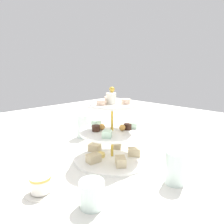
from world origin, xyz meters
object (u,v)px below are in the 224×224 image
(water_glass_tall_right, at_px, (83,126))
(butter_knife_right, at_px, (24,160))
(water_glass_mid_back, at_px, (175,168))
(teacup_with_saucer, at_px, (41,185))
(water_glass_short_left, at_px, (92,194))
(butter_knife_left, at_px, (165,139))
(tiered_serving_stand, at_px, (112,138))

(water_glass_tall_right, relative_size, butter_knife_right, 0.67)
(water_glass_mid_back, bearing_deg, teacup_with_saucer, -37.71)
(water_glass_short_left, height_order, teacup_with_saucer, water_glass_short_left)
(water_glass_tall_right, height_order, butter_knife_right, water_glass_tall_right)
(water_glass_tall_right, bearing_deg, water_glass_short_left, 54.69)
(water_glass_mid_back, bearing_deg, water_glass_tall_right, -97.12)
(butter_knife_right, xyz_separation_m, water_glass_mid_back, (-0.26, 0.49, 0.05))
(butter_knife_right, height_order, water_glass_mid_back, water_glass_mid_back)
(butter_knife_left, distance_m, water_glass_mid_back, 0.40)
(teacup_with_saucer, height_order, water_glass_mid_back, water_glass_mid_back)
(water_glass_tall_right, relative_size, water_glass_mid_back, 1.12)
(butter_knife_left, bearing_deg, water_glass_tall_right, 52.51)
(butter_knife_right, bearing_deg, water_glass_mid_back, 75.29)
(water_glass_short_left, relative_size, water_glass_mid_back, 0.69)
(water_glass_short_left, relative_size, butter_knife_right, 0.41)
(butter_knife_left, height_order, water_glass_mid_back, water_glass_mid_back)
(tiered_serving_stand, relative_size, water_glass_short_left, 4.26)
(water_glass_short_left, bearing_deg, teacup_with_saucer, -65.86)
(water_glass_tall_right, bearing_deg, butter_knife_left, 130.03)
(tiered_serving_stand, relative_size, water_glass_mid_back, 2.92)
(tiered_serving_stand, relative_size, teacup_with_saucer, 3.30)
(water_glass_short_left, bearing_deg, water_glass_tall_right, -125.31)
(teacup_with_saucer, xyz_separation_m, water_glass_mid_back, (-0.31, 0.24, 0.03))
(tiered_serving_stand, relative_size, butter_knife_left, 1.75)
(tiered_serving_stand, bearing_deg, teacup_with_saucer, 3.62)
(butter_knife_left, distance_m, butter_knife_right, 0.64)
(butter_knife_left, height_order, butter_knife_right, same)
(butter_knife_left, bearing_deg, butter_knife_right, 78.62)
(tiered_serving_stand, bearing_deg, butter_knife_right, -42.29)
(water_glass_short_left, distance_m, water_glass_mid_back, 0.27)
(tiered_serving_stand, bearing_deg, water_glass_short_left, 34.71)
(water_glass_tall_right, height_order, teacup_with_saucer, water_glass_tall_right)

